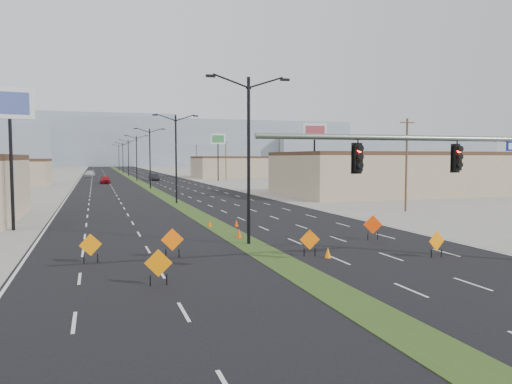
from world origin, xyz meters
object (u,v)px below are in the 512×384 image
object	(u,v)px
streetlight_0	(249,155)
construction_sign_2	(172,241)
streetlight_5	(123,157)
pole_sign_east_far	(218,142)
construction_sign_0	(91,246)
streetlight_3	(137,157)
signal_mast	(490,168)
pole_sign_east_near	(315,137)
streetlight_6	(119,157)
construction_sign_1	(158,265)
streetlight_4	(128,157)
construction_sign_3	(310,241)
pole_sign_west	(10,113)
streetlight_2	(150,156)
cone_3	(210,224)
car_left	(105,180)
cone_2	(236,223)
construction_sign_4	(437,242)
construction_sign_5	(373,225)
cone_0	(328,253)
cone_1	(239,234)
streetlight_1	(176,156)
car_far	(90,174)
car_mid	(154,177)

from	to	relation	value
streetlight_0	construction_sign_2	world-z (taller)	streetlight_0
streetlight_5	pole_sign_east_far	size ratio (longest dim) A/B	0.96
construction_sign_0	streetlight_3	bearing A→B (deg)	70.66
signal_mast	streetlight_3	xyz separation A→B (m)	(-8.56, 94.00, 0.63)
construction_sign_0	pole_sign_east_near	bearing A→B (deg)	36.80
streetlight_6	construction_sign_1	xyz separation A→B (m)	(-6.38, -176.20, -4.53)
streetlight_4	construction_sign_3	world-z (taller)	streetlight_4
signal_mast	pole_sign_west	bearing A→B (deg)	137.87
streetlight_2	pole_sign_west	distance (m)	47.54
streetlight_3	cone_3	bearing A→B (deg)	-90.47
car_left	construction_sign_0	xyz separation A→B (m)	(-2.15, -78.23, 0.07)
streetlight_4	construction_sign_1	bearing A→B (deg)	-93.04
cone_2	construction_sign_4	bearing A→B (deg)	-64.85
signal_mast	construction_sign_5	size ratio (longest dim) A/B	10.16
cone_0	cone_1	bearing A→B (deg)	109.45
streetlight_4	pole_sign_east_near	size ratio (longest dim) A/B	1.05
construction_sign_5	streetlight_1	bearing A→B (deg)	121.57
signal_mast	car_far	size ratio (longest dim) A/B	2.91
streetlight_5	cone_1	bearing A→B (deg)	-89.97
car_left	construction_sign_0	world-z (taller)	car_left
car_far	cone_1	world-z (taller)	car_far
cone_3	streetlight_6	bearing A→B (deg)	89.78
streetlight_0	cone_2	xyz separation A→B (m)	(1.37, 7.65, -5.14)
construction_sign_5	streetlight_5	bearing A→B (deg)	109.43
construction_sign_3	pole_sign_east_near	distance (m)	38.04
cone_2	pole_sign_west	distance (m)	18.06
streetlight_2	car_far	bearing A→B (deg)	100.16
streetlight_0	cone_0	bearing A→B (deg)	-62.32
construction_sign_1	signal_mast	bearing A→B (deg)	7.17
construction_sign_0	pole_sign_east_near	size ratio (longest dim) A/B	0.16
streetlight_1	streetlight_4	xyz separation A→B (m)	(0.00, 84.00, 0.00)
signal_mast	pole_sign_west	size ratio (longest dim) A/B	1.60
construction_sign_3	pole_sign_east_far	xyz separation A→B (m)	(15.32, 84.10, 7.75)
streetlight_0	construction_sign_4	xyz separation A→B (m)	(8.18, -6.87, -4.58)
streetlight_6	car_mid	bearing A→B (deg)	-87.31
pole_sign_west	streetlight_1	bearing A→B (deg)	41.36
streetlight_5	construction_sign_1	size ratio (longest dim) A/B	6.57
car_mid	car_far	size ratio (longest dim) A/B	0.83
pole_sign_east_near	streetlight_0	bearing A→B (deg)	-115.22
car_far	streetlight_3	bearing A→B (deg)	-63.13
car_mid	construction_sign_1	size ratio (longest dim) A/B	3.06
car_mid	construction_sign_2	world-z (taller)	construction_sign_2
construction_sign_2	cone_1	distance (m)	7.19
streetlight_4	car_left	size ratio (longest dim) A/B	2.14
construction_sign_3	streetlight_6	bearing A→B (deg)	101.06
streetlight_3	construction_sign_1	bearing A→B (deg)	-93.96
streetlight_0	streetlight_6	xyz separation A→B (m)	(0.00, 168.00, 0.00)
streetlight_0	construction_sign_2	bearing A→B (deg)	-151.50
streetlight_3	pole_sign_east_far	world-z (taller)	pole_sign_east_far
streetlight_6	construction_sign_2	distance (m)	170.85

